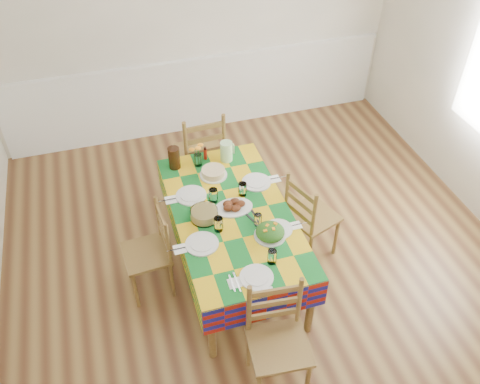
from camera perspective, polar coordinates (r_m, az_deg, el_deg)
name	(u,v)px	position (r m, az deg, el deg)	size (l,w,h in m)	color
room	(275,157)	(3.59, 3.90, 3.92)	(4.58, 5.08, 2.78)	brown
wainscot	(199,92)	(6.06, -4.64, 11.13)	(4.41, 0.06, 0.92)	white
dining_table	(232,219)	(4.17, -0.88, -3.07)	(0.93, 1.74, 0.68)	brown
setting_near_head	(261,270)	(3.68, 2.43, -8.72)	(0.40, 0.27, 0.12)	silver
setting_left_near	(207,237)	(3.90, -3.70, -5.02)	(0.47, 0.28, 0.12)	silver
setting_left_far	(198,196)	(4.25, -4.70, -0.40)	(0.48, 0.28, 0.13)	silver
setting_right_near	(272,225)	(3.99, 3.58, -3.76)	(0.42, 0.24, 0.11)	silver
setting_right_far	(252,185)	(4.34, 1.36, 0.85)	(0.48, 0.28, 0.12)	silver
meat_platter	(234,206)	(4.14, -0.73, -1.60)	(0.32, 0.23, 0.06)	silver
salad_platter	(270,232)	(3.92, 3.40, -4.52)	(0.25, 0.25, 0.10)	silver
pasta_bowl	(204,214)	(4.06, -4.03, -2.52)	(0.23, 0.23, 0.08)	white
cake	(213,173)	(4.47, -3.01, 2.19)	(0.24, 0.24, 0.07)	silver
serving_utensils	(254,218)	(4.08, 1.56, -2.92)	(0.12, 0.27, 0.01)	black
flower_vase	(198,157)	(4.55, -4.78, 3.95)	(0.14, 0.12, 0.22)	white
hot_sauce	(205,153)	(4.64, -3.92, 4.38)	(0.03, 0.03, 0.13)	red
green_pitcher	(226,151)	(4.60, -1.54, 4.59)	(0.11, 0.11, 0.19)	#BBF1AA
tea_pitcher	(174,158)	(4.55, -7.41, 3.82)	(0.10, 0.10, 0.21)	black
name_card	(267,289)	(3.60, 3.08, -10.87)	(0.08, 0.02, 0.02)	silver
chair_near	(277,341)	(3.64, 4.23, -16.33)	(0.44, 0.43, 0.92)	brown
chair_far	(202,154)	(5.05, -4.30, 4.28)	(0.46, 0.44, 0.99)	brown
chair_left	(151,252)	(4.23, -9.95, -6.68)	(0.38, 0.40, 0.86)	brown
chair_right	(309,217)	(4.46, 7.76, -2.85)	(0.48, 0.50, 0.89)	brown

